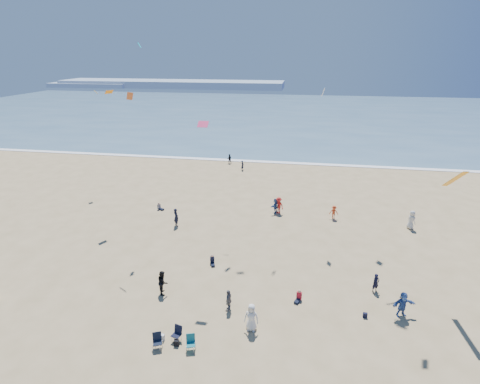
# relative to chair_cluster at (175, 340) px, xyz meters

# --- Properties ---
(ocean) EXTENTS (220.00, 100.00, 0.06)m
(ocean) POSITION_rel_chair_cluster_xyz_m (1.31, 90.86, -0.47)
(ocean) COLOR #476B84
(ocean) RESTS_ON ground
(surf_line) EXTENTS (220.00, 1.20, 0.08)m
(surf_line) POSITION_rel_chair_cluster_xyz_m (1.31, 40.86, -0.46)
(surf_line) COLOR white
(surf_line) RESTS_ON ground
(headland_far) EXTENTS (110.00, 20.00, 3.20)m
(headland_far) POSITION_rel_chair_cluster_xyz_m (-58.69, 165.86, 1.10)
(headland_far) COLOR #7A8EA8
(headland_far) RESTS_ON ground
(headland_near) EXTENTS (40.00, 14.00, 2.00)m
(headland_near) POSITION_rel_chair_cluster_xyz_m (-98.69, 160.86, 0.50)
(headland_near) COLOR #7A8EA8
(headland_near) RESTS_ON ground
(standing_flyers) EXTENTS (32.98, 38.11, 1.93)m
(standing_flyers) POSITION_rel_chair_cluster_xyz_m (4.13, 13.69, 0.38)
(standing_flyers) COLOR black
(standing_flyers) RESTS_ON ground
(seated_group) EXTENTS (16.81, 28.28, 0.84)m
(seated_group) POSITION_rel_chair_cluster_xyz_m (2.34, 4.32, -0.08)
(seated_group) COLOR white
(seated_group) RESTS_ON ground
(chair_cluster) EXTENTS (2.77, 1.56, 1.00)m
(chair_cluster) POSITION_rel_chair_cluster_xyz_m (0.00, 0.00, 0.00)
(chair_cluster) COLOR black
(chair_cluster) RESTS_ON ground
(white_tote) EXTENTS (0.35, 0.20, 0.40)m
(white_tote) POSITION_rel_chair_cluster_xyz_m (-1.00, 0.39, -0.30)
(white_tote) COLOR silver
(white_tote) RESTS_ON ground
(black_backpack) EXTENTS (0.30, 0.22, 0.38)m
(black_backpack) POSITION_rel_chair_cluster_xyz_m (0.06, 0.10, -0.31)
(black_backpack) COLOR black
(black_backpack) RESTS_ON ground
(navy_bag) EXTENTS (0.28, 0.18, 0.34)m
(navy_bag) POSITION_rel_chair_cluster_xyz_m (11.66, 4.67, -0.33)
(navy_bag) COLOR black
(navy_bag) RESTS_ON ground
(kites_aloft) EXTENTS (38.71, 33.69, 26.13)m
(kites_aloft) POSITION_rel_chair_cluster_xyz_m (11.22, 8.99, 14.00)
(kites_aloft) COLOR white
(kites_aloft) RESTS_ON ground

